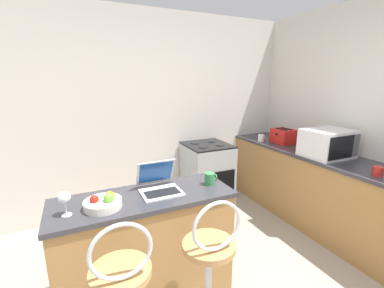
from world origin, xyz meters
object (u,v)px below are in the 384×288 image
laptop (159,183)px  fruit_bowl (103,203)px  microwave (328,143)px  toaster (283,136)px  mug_green (210,179)px  stove_range (207,175)px  mug_red (378,171)px  bar_stool_far (210,275)px  mug_white (261,138)px  wine_glass_short (65,198)px

laptop → fruit_bowl: 0.44m
microwave → fruit_bowl: microwave is taller
toaster → mug_green: size_ratio=2.84×
toaster → mug_green: bearing=-152.0°
stove_range → mug_red: 1.94m
toaster → mug_red: size_ratio=2.79×
fruit_bowl → bar_stool_far: bearing=-38.9°
stove_range → fruit_bowl: bearing=-139.2°
fruit_bowl → mug_white: bearing=26.2°
wine_glass_short → mug_red: size_ratio=1.60×
laptop → microwave: size_ratio=0.60×
microwave → fruit_bowl: (-2.43, -0.21, -0.12)m
bar_stool_far → mug_white: 2.33m
fruit_bowl → mug_red: 2.36m
toaster → wine_glass_short: 2.84m
laptop → mug_white: laptop is taller
microwave → toaster: microwave is taller
laptop → stove_range: laptop is taller
stove_range → mug_red: bearing=-63.4°
laptop → wine_glass_short: (-0.66, -0.12, 0.06)m
microwave → mug_white: (-0.19, 0.90, -0.11)m
laptop → mug_white: (1.82, 0.99, -0.01)m
bar_stool_far → mug_green: (0.27, 0.51, 0.44)m
wine_glass_short → laptop: bearing=10.7°
microwave → mug_green: microwave is taller
bar_stool_far → stove_range: bar_stool_far is taller
microwave → stove_range: bearing=131.8°
stove_range → fruit_bowl: 2.01m
microwave → wine_glass_short: 2.67m
microwave → toaster: size_ratio=1.83×
bar_stool_far → microwave: size_ratio=2.06×
bar_stool_far → toaster: (1.89, 1.37, 0.48)m
mug_white → wine_glass_short: bearing=-155.8°
mug_white → mug_red: size_ratio=0.95×
stove_range → mug_white: 0.93m
bar_stool_far → mug_white: bearing=43.0°
wine_glass_short → fruit_bowl: size_ratio=0.65×
microwave → mug_white: bearing=101.7°
mug_white → mug_green: size_ratio=0.97×
wine_glass_short → toaster: bearing=18.8°
mug_green → wine_glass_short: bearing=-176.9°
bar_stool_far → mug_green: 0.73m
bar_stool_far → fruit_bowl: bearing=141.1°
fruit_bowl → stove_range: bearing=40.8°
laptop → microwave: bearing=2.5°
bar_stool_far → microwave: bearing=19.7°
toaster → wine_glass_short: bearing=-161.2°
fruit_bowl → toaster: bearing=20.3°
mug_white → toaster: bearing=-42.6°
laptop → mug_white: 2.07m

